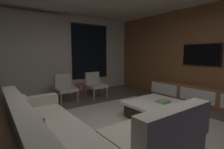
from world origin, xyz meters
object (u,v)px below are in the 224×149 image
at_px(media_console, 202,96).
at_px(mounted_tv, 201,55).
at_px(side_stool, 80,87).
at_px(coffee_table, 157,110).
at_px(book_stack_on_coffee_table, 163,102).
at_px(accent_chair_by_curtain, 65,86).
at_px(sectional_couch, 76,140).
at_px(accent_chair_near_window, 95,83).

bearing_deg(media_console, mounted_tv, 47.51).
height_order(side_stool, mounted_tv, mounted_tv).
height_order(coffee_table, book_stack_on_coffee_table, book_stack_on_coffee_table).
bearing_deg(accent_chair_by_curtain, side_stool, -3.58).
relative_size(coffee_table, media_console, 0.37).
height_order(sectional_couch, coffee_table, sectional_couch).
bearing_deg(side_stool, book_stack_on_coffee_table, -75.07).
bearing_deg(coffee_table, media_console, -2.74).
relative_size(sectional_couch, book_stack_on_coffee_table, 9.78).
distance_m(sectional_couch, accent_chair_near_window, 3.29).
height_order(accent_chair_by_curtain, media_console, accent_chair_by_curtain).
distance_m(accent_chair_near_window, mounted_tv, 3.20).
distance_m(coffee_table, accent_chair_by_curtain, 2.70).
bearing_deg(accent_chair_by_curtain, book_stack_on_coffee_table, -65.86).
distance_m(accent_chair_by_curtain, mounted_tv, 3.93).
xyz_separation_m(sectional_couch, side_stool, (1.37, 2.76, 0.08)).
distance_m(book_stack_on_coffee_table, side_stool, 2.62).
bearing_deg(accent_chair_near_window, side_stool, 175.05).
height_order(accent_chair_near_window, side_stool, accent_chair_near_window).
bearing_deg(accent_chair_near_window, book_stack_on_coffee_table, -85.60).
distance_m(coffee_table, accent_chair_near_window, 2.40).
distance_m(book_stack_on_coffee_table, accent_chair_near_window, 2.50).
bearing_deg(book_stack_on_coffee_table, accent_chair_by_curtain, 114.14).
bearing_deg(media_console, accent_chair_near_window, 127.42).
bearing_deg(book_stack_on_coffee_table, side_stool, 104.93).
xyz_separation_m(coffee_table, accent_chair_by_curtain, (-1.09, 2.45, 0.25)).
relative_size(sectional_couch, accent_chair_near_window, 3.21).
bearing_deg(book_stack_on_coffee_table, media_console, 0.70).
bearing_deg(media_console, side_stool, 133.38).
bearing_deg(media_console, book_stack_on_coffee_table, -179.30).
bearing_deg(accent_chair_near_window, sectional_couch, -124.34).
bearing_deg(sectional_couch, book_stack_on_coffee_table, 6.40).
relative_size(sectional_couch, accent_chair_by_curtain, 3.21).
distance_m(side_stool, media_console, 3.45).
bearing_deg(book_stack_on_coffee_table, accent_chair_near_window, 94.40).
height_order(coffee_table, accent_chair_near_window, accent_chair_near_window).
bearing_deg(accent_chair_by_curtain, sectional_couch, -107.91).
distance_m(book_stack_on_coffee_table, mounted_tv, 2.12).
relative_size(coffee_table, accent_chair_near_window, 1.49).
bearing_deg(book_stack_on_coffee_table, coffee_table, 118.21).
relative_size(accent_chair_by_curtain, media_console, 0.25).
bearing_deg(side_stool, mounted_tv, -42.17).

